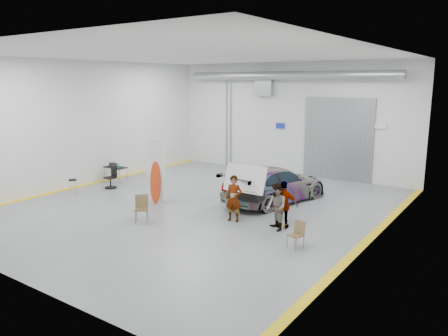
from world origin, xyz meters
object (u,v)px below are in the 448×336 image
Objects in this scene: sedan_car at (275,184)px; work_table at (115,167)px; folding_chair_near at (142,214)px; folding_chair_far at (296,240)px; shop_stool at (73,187)px; person_a at (234,198)px; person_c at (284,205)px; surfboard_display at (154,176)px; office_chair at (111,179)px; person_b at (276,207)px.

work_table is at bearing 21.69° from sedan_car.
folding_chair_far is at bearing -30.93° from folding_chair_near.
folding_chair_near is at bearing -10.66° from shop_stool.
person_a reaches higher than person_c.
folding_chair_far is (3.05, -4.35, -0.48)m from sedan_car.
person_a is 1.73× the size of folding_chair_near.
surfboard_display is (-4.00, 0.09, 0.33)m from person_a.
office_chair is at bearing 162.18° from person_a.
shop_stool is 0.69× the size of office_chair.
person_b is 5.74m from surfboard_display.
person_a is 3.36m from folding_chair_near.
person_a is 8.01m from shop_stool.
folding_chair_far is at bearing -14.83° from work_table.
surfboard_display reaches higher than office_chair.
shop_stool is at bearing 178.41° from surfboard_display.
surfboard_display is 2.42× the size of work_table.
office_chair is (-7.52, -2.36, -0.28)m from sedan_car.
person_a is 1.87m from person_c.
folding_chair_near is 5.39m from shop_stool.
person_a is at bearing 174.31° from folding_chair_far.
surfboard_display is 4.86m from work_table.
shop_stool is at bearing 129.56° from folding_chair_near.
surfboard_display is at bearing 51.07° from sedan_car.
folding_chair_near reaches higher than folding_chair_far.
person_c is 1.38× the size of work_table.
folding_chair_near is 5.71m from office_chair.
shop_stool is (-9.76, -1.38, -0.47)m from person_c.
sedan_car is at bearing 157.60° from person_b.
sedan_car is 5.20× the size of folding_chair_near.
folding_chair_far is at bearing 113.81° from person_c.
person_a is 3.28m from folding_chair_far.
folding_chair_far is 1.16× the size of shop_stool.
person_b is at bearing -10.49° from work_table.
person_c is at bearing 109.92° from person_b.
person_a is 4.02m from surfboard_display.
person_b is at bearing 6.15° from shop_stool.
surfboard_display is at bearing -12.05° from person_c.
person_b is 0.56× the size of surfboard_display.
shop_stool is at bearing 176.02° from person_a.
work_table is 1.15× the size of office_chair.
person_b is 9.32m from office_chair.
person_c is at bearing -14.92° from surfboard_display.
person_b reaches higher than office_chair.
surfboard_display is at bearing 167.37° from person_a.
surfboard_display is at bearing -141.91° from person_b.
person_a is 1.04× the size of person_b.
surfboard_display reaches higher than folding_chair_far.
work_table is at bearing 106.39° from folding_chair_near.
surfboard_display is 4.00× the size of shop_stool.
office_chair is (0.94, -1.05, -0.29)m from work_table.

